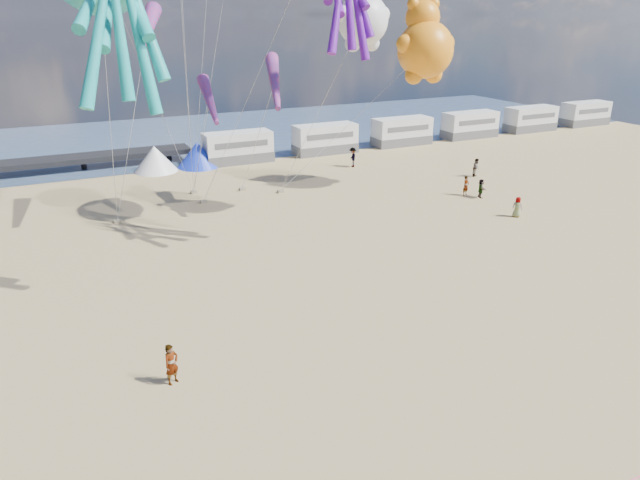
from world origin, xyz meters
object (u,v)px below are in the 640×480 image
Objects in this scene: motorhome_4 at (531,119)px; kite_panda at (363,20)px; motorhome_5 at (585,114)px; standing_person at (172,364)px; motorhome_3 at (470,125)px; sandbag_b at (204,202)px; sandbag_e at (194,192)px; beachgoer_2 at (353,157)px; windsock_mid at (275,82)px; tent_blue at (198,154)px; windsock_left at (147,29)px; beachgoer_4 at (481,188)px; kite_teddy_orange at (425,50)px; sandbag_c at (281,191)px; sandbag_a at (118,221)px; motorhome_1 at (325,139)px; beachgoer_0 at (517,207)px; beachgoer_1 at (476,168)px; windsock_right at (210,100)px; sandbag_d at (242,189)px; motorhome_2 at (402,131)px; motorhome_0 at (238,147)px; tent_white at (155,159)px; beachgoer_5 at (466,186)px.

kite_panda reaches higher than motorhome_4.
standing_person is (-61.06, -33.65, -0.64)m from motorhome_5.
motorhome_3 reaches higher than sandbag_b.
motorhome_4 is 13.20× the size of sandbag_e.
windsock_mid is (-11.12, -8.79, 8.34)m from beachgoer_2.
sandbag_b is 1.00× the size of sandbag_e.
tent_blue is 19.16m from windsock_left.
beachgoer_4 is 16.57m from kite_panda.
motorhome_3 is at bearing 17.93° from sandbag_b.
windsock_left reaches higher than beachgoer_4.
motorhome_5 is 13.20× the size of sandbag_e.
motorhome_5 is at bearing 37.40° from kite_teddy_orange.
sandbag_c is (-28.55, -11.30, -1.39)m from motorhome_3.
tent_blue is 34.99m from standing_person.
tent_blue is 8.00× the size of sandbag_a.
beachgoer_0 is at bearing -81.55° from motorhome_1.
beachgoer_1 is 3.27× the size of sandbag_e.
windsock_right is at bearing -98.73° from tent_blue.
windsock_right is (-15.63, -13.89, 6.62)m from motorhome_1.
beachgoer_2 is 16.45m from windsock_mid.
windsock_mid is (-49.29, -15.15, 7.77)m from motorhome_5.
beachgoer_2 reaches higher than sandbag_a.
windsock_right reaches higher than motorhome_5.
sandbag_b is 1.00× the size of sandbag_d.
motorhome_5 is (28.50, 0.00, 0.00)m from motorhome_2.
standing_person reaches higher than sandbag_d.
windsock_right reaches higher than sandbag_a.
motorhome_1 reaches higher than tent_blue.
sandbag_c is at bearing -166.64° from motorhome_5.
sandbag_d is 0.07× the size of kite_teddy_orange.
beachgoer_4 is at bearing -141.19° from motorhome_4.
motorhome_0 and motorhome_5 have the same top height.
tent_blue is at bearing 107.16° from kite_panda.
motorhome_3 reaches higher than beachgoer_1.
motorhome_0 is at bearing 101.06° from windsock_mid.
beachgoer_1 is 19.80m from kite_panda.
motorhome_1 is at bearing 35.31° from sandbag_b.
motorhome_5 is 13.20× the size of sandbag_b.
motorhome_4 is 4.04× the size of beachgoer_1.
windsock_right reaches higher than standing_person.
beachgoer_2 is at bearing -161.65° from motorhome_3.
standing_person is at bearing -146.87° from motorhome_4.
standing_person is at bearing -151.14° from motorhome_5.
tent_white is 8.00× the size of sandbag_e.
beachgoer_5 reaches higher than sandbag_a.
beachgoer_0 is 23.05m from windsock_right.
kite_panda reaches higher than beachgoer_0.
tent_white is 28.06m from beachgoer_5.
beachgoer_4 is 0.23× the size of windsock_mid.
tent_blue is 25.18m from beachgoer_5.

